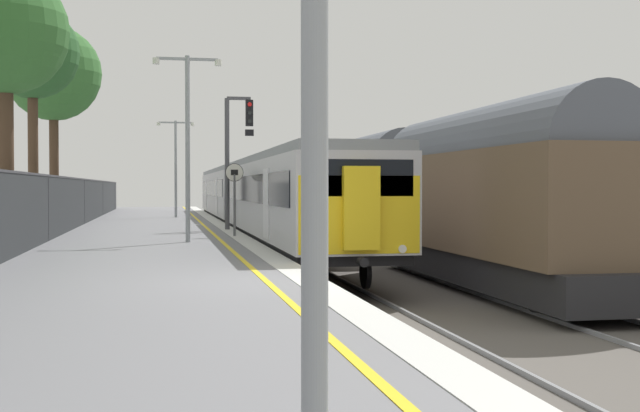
{
  "coord_description": "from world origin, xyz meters",
  "views": [
    {
      "loc": [
        -2.11,
        -14.02,
        1.62
      ],
      "look_at": [
        1.44,
        4.4,
        1.19
      ],
      "focal_mm": 46.24,
      "sensor_mm": 36.0,
      "label": 1
    }
  ],
  "objects_px": {
    "freight_train_adjacent_track": "(414,191)",
    "speed_limit_sign": "(234,190)",
    "background_tree_back": "(31,56)",
    "background_tree_right": "(8,37)",
    "signal_gantry": "(234,147)",
    "platform_lamp_mid": "(188,132)",
    "platform_lamp_far": "(176,160)",
    "commuter_train_at_platform": "(255,195)",
    "background_tree_centre": "(55,77)"
  },
  "relations": [
    {
      "from": "freight_train_adjacent_track",
      "to": "background_tree_back",
      "type": "bearing_deg",
      "value": 161.83
    },
    {
      "from": "background_tree_centre",
      "to": "speed_limit_sign",
      "type": "bearing_deg",
      "value": -59.65
    },
    {
      "from": "speed_limit_sign",
      "to": "background_tree_centre",
      "type": "relative_size",
      "value": 0.27
    },
    {
      "from": "commuter_train_at_platform",
      "to": "speed_limit_sign",
      "type": "xyz_separation_m",
      "value": [
        -1.85,
        -10.32,
        0.27
      ]
    },
    {
      "from": "commuter_train_at_platform",
      "to": "freight_train_adjacent_track",
      "type": "distance_m",
      "value": 11.94
    },
    {
      "from": "commuter_train_at_platform",
      "to": "platform_lamp_mid",
      "type": "bearing_deg",
      "value": -104.89
    },
    {
      "from": "background_tree_back",
      "to": "platform_lamp_far",
      "type": "bearing_deg",
      "value": 70.12
    },
    {
      "from": "signal_gantry",
      "to": "speed_limit_sign",
      "type": "xyz_separation_m",
      "value": [
        -0.37,
        -4.31,
        -1.62
      ]
    },
    {
      "from": "signal_gantry",
      "to": "platform_lamp_mid",
      "type": "bearing_deg",
      "value": -105.84
    },
    {
      "from": "speed_limit_sign",
      "to": "platform_lamp_far",
      "type": "height_order",
      "value": "platform_lamp_far"
    },
    {
      "from": "commuter_train_at_platform",
      "to": "background_tree_centre",
      "type": "relative_size",
      "value": 4.56
    },
    {
      "from": "freight_train_adjacent_track",
      "to": "speed_limit_sign",
      "type": "bearing_deg",
      "value": 171.01
    },
    {
      "from": "platform_lamp_mid",
      "to": "background_tree_centre",
      "type": "height_order",
      "value": "background_tree_centre"
    },
    {
      "from": "freight_train_adjacent_track",
      "to": "background_tree_back",
      "type": "xyz_separation_m",
      "value": [
        -12.69,
        4.16,
        4.72
      ]
    },
    {
      "from": "commuter_train_at_platform",
      "to": "platform_lamp_mid",
      "type": "relative_size",
      "value": 7.46
    },
    {
      "from": "background_tree_back",
      "to": "background_tree_right",
      "type": "bearing_deg",
      "value": -85.48
    },
    {
      "from": "freight_train_adjacent_track",
      "to": "speed_limit_sign",
      "type": "relative_size",
      "value": 10.56
    },
    {
      "from": "background_tree_right",
      "to": "platform_lamp_far",
      "type": "bearing_deg",
      "value": 78.5
    },
    {
      "from": "platform_lamp_mid",
      "to": "platform_lamp_far",
      "type": "relative_size",
      "value": 1.06
    },
    {
      "from": "platform_lamp_mid",
      "to": "speed_limit_sign",
      "type": "bearing_deg",
      "value": 58.66
    },
    {
      "from": "commuter_train_at_platform",
      "to": "freight_train_adjacent_track",
      "type": "height_order",
      "value": "freight_train_adjacent_track"
    },
    {
      "from": "speed_limit_sign",
      "to": "background_tree_right",
      "type": "bearing_deg",
      "value": -141.84
    },
    {
      "from": "background_tree_back",
      "to": "signal_gantry",
      "type": "bearing_deg",
      "value": 8.45
    },
    {
      "from": "background_tree_centre",
      "to": "background_tree_right",
      "type": "relative_size",
      "value": 1.24
    },
    {
      "from": "freight_train_adjacent_track",
      "to": "platform_lamp_far",
      "type": "distance_m",
      "value": 20.15
    },
    {
      "from": "freight_train_adjacent_track",
      "to": "platform_lamp_far",
      "type": "bearing_deg",
      "value": 111.75
    },
    {
      "from": "freight_train_adjacent_track",
      "to": "background_tree_centre",
      "type": "bearing_deg",
      "value": 134.74
    },
    {
      "from": "signal_gantry",
      "to": "speed_limit_sign",
      "type": "bearing_deg",
      "value": -94.91
    },
    {
      "from": "platform_lamp_mid",
      "to": "background_tree_centre",
      "type": "xyz_separation_m",
      "value": [
        -5.53,
        14.79,
        3.39
      ]
    },
    {
      "from": "background_tree_centre",
      "to": "background_tree_back",
      "type": "relative_size",
      "value": 1.12
    },
    {
      "from": "background_tree_right",
      "to": "freight_train_adjacent_track",
      "type": "bearing_deg",
      "value": 18.13
    },
    {
      "from": "platform_lamp_far",
      "to": "background_tree_right",
      "type": "bearing_deg",
      "value": -101.5
    },
    {
      "from": "background_tree_right",
      "to": "background_tree_back",
      "type": "height_order",
      "value": "background_tree_back"
    },
    {
      "from": "platform_lamp_mid",
      "to": "background_tree_centre",
      "type": "distance_m",
      "value": 16.15
    },
    {
      "from": "freight_train_adjacent_track",
      "to": "background_tree_centre",
      "type": "xyz_separation_m",
      "value": [
        -12.98,
        13.1,
        5.12
      ]
    },
    {
      "from": "platform_lamp_far",
      "to": "background_tree_back",
      "type": "height_order",
      "value": "background_tree_back"
    },
    {
      "from": "background_tree_centre",
      "to": "background_tree_right",
      "type": "height_order",
      "value": "background_tree_centre"
    },
    {
      "from": "commuter_train_at_platform",
      "to": "freight_train_adjacent_track",
      "type": "bearing_deg",
      "value": -70.4
    },
    {
      "from": "commuter_train_at_platform",
      "to": "platform_lamp_far",
      "type": "bearing_deg",
      "value": 114.9
    },
    {
      "from": "speed_limit_sign",
      "to": "platform_lamp_mid",
      "type": "height_order",
      "value": "platform_lamp_mid"
    },
    {
      "from": "background_tree_back",
      "to": "freight_train_adjacent_track",
      "type": "bearing_deg",
      "value": -18.17
    },
    {
      "from": "platform_lamp_far",
      "to": "background_tree_centre",
      "type": "bearing_deg",
      "value": -134.82
    },
    {
      "from": "speed_limit_sign",
      "to": "platform_lamp_mid",
      "type": "distance_m",
      "value": 3.51
    },
    {
      "from": "speed_limit_sign",
      "to": "background_tree_right",
      "type": "xyz_separation_m",
      "value": [
        -6.2,
        -4.87,
        3.91
      ]
    },
    {
      "from": "platform_lamp_far",
      "to": "speed_limit_sign",
      "type": "bearing_deg",
      "value": -84.86
    },
    {
      "from": "signal_gantry",
      "to": "background_tree_right",
      "type": "relative_size",
      "value": 0.7
    },
    {
      "from": "commuter_train_at_platform",
      "to": "speed_limit_sign",
      "type": "relative_size",
      "value": 17.02
    },
    {
      "from": "speed_limit_sign",
      "to": "platform_lamp_mid",
      "type": "xyz_separation_m",
      "value": [
        -1.6,
        -2.62,
        1.7
      ]
    },
    {
      "from": "freight_train_adjacent_track",
      "to": "background_tree_centre",
      "type": "height_order",
      "value": "background_tree_centre"
    },
    {
      "from": "platform_lamp_far",
      "to": "background_tree_centre",
      "type": "height_order",
      "value": "background_tree_centre"
    }
  ]
}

